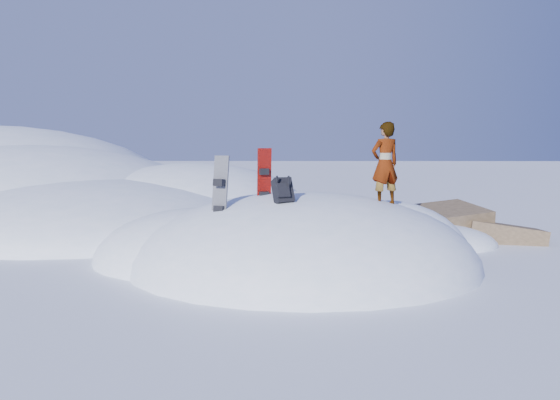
{
  "coord_description": "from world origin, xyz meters",
  "views": [
    {
      "loc": [
        -0.35,
        -10.81,
        2.51
      ],
      "look_at": [
        -0.47,
        0.3,
        1.32
      ],
      "focal_mm": 35.0,
      "sensor_mm": 36.0,
      "label": 1
    }
  ],
  "objects_px": {
    "backpack": "(283,191)",
    "snowboard_dark": "(219,199)",
    "snowboard_red": "(264,186)",
    "person": "(385,164)"
  },
  "relations": [
    {
      "from": "snowboard_red",
      "to": "person",
      "type": "relative_size",
      "value": 0.93
    },
    {
      "from": "snowboard_red",
      "to": "person",
      "type": "bearing_deg",
      "value": -22.92
    },
    {
      "from": "snowboard_dark",
      "to": "snowboard_red",
      "type": "bearing_deg",
      "value": 72.79
    },
    {
      "from": "snowboard_red",
      "to": "backpack",
      "type": "xyz_separation_m",
      "value": [
        0.38,
        -0.9,
        -0.02
      ]
    },
    {
      "from": "backpack",
      "to": "snowboard_dark",
      "type": "bearing_deg",
      "value": 154.01
    },
    {
      "from": "snowboard_red",
      "to": "person",
      "type": "distance_m",
      "value": 2.42
    },
    {
      "from": "snowboard_dark",
      "to": "backpack",
      "type": "distance_m",
      "value": 1.18
    },
    {
      "from": "person",
      "to": "snowboard_dark",
      "type": "bearing_deg",
      "value": -8.42
    },
    {
      "from": "snowboard_red",
      "to": "backpack",
      "type": "height_order",
      "value": "snowboard_red"
    },
    {
      "from": "backpack",
      "to": "person",
      "type": "height_order",
      "value": "person"
    }
  ]
}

